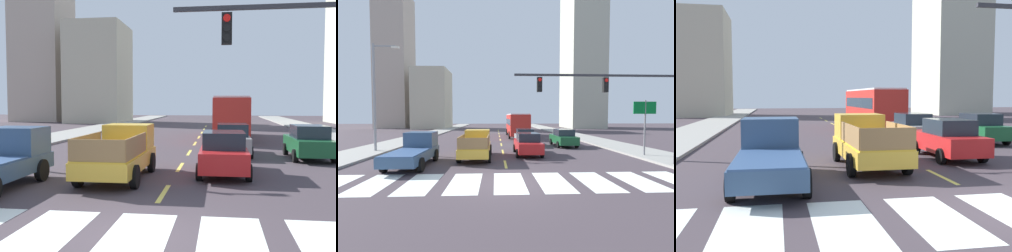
# 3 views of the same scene
# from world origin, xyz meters

# --- Properties ---
(ground_plane) EXTENTS (160.00, 160.00, 0.00)m
(ground_plane) POSITION_xyz_m (0.00, 0.00, 0.00)
(ground_plane) COLOR #41383E
(sidewalk_right) EXTENTS (3.89, 110.00, 0.15)m
(sidewalk_right) POSITION_xyz_m (11.49, 18.00, 0.07)
(sidewalk_right) COLOR gray
(sidewalk_right) RESTS_ON ground
(sidewalk_left) EXTENTS (3.89, 110.00, 0.15)m
(sidewalk_left) POSITION_xyz_m (-11.49, 18.00, 0.07)
(sidewalk_left) COLOR gray
(sidewalk_left) RESTS_ON ground
(crosswalk_stripe_1) EXTENTS (1.40, 3.37, 0.01)m
(crosswalk_stripe_1) POSITION_xyz_m (-6.03, 0.00, 0.00)
(crosswalk_stripe_1) COLOR silver
(crosswalk_stripe_1) RESTS_ON ground
(crosswalk_stripe_2) EXTENTS (1.40, 3.37, 0.01)m
(crosswalk_stripe_2) POSITION_xyz_m (-4.02, 0.00, 0.00)
(crosswalk_stripe_2) COLOR silver
(crosswalk_stripe_2) RESTS_ON ground
(crosswalk_stripe_3) EXTENTS (1.40, 3.37, 0.01)m
(crosswalk_stripe_3) POSITION_xyz_m (-2.01, 0.00, 0.00)
(crosswalk_stripe_3) COLOR silver
(crosswalk_stripe_3) RESTS_ON ground
(crosswalk_stripe_4) EXTENTS (1.40, 3.37, 0.01)m
(crosswalk_stripe_4) POSITION_xyz_m (0.00, 0.00, 0.00)
(crosswalk_stripe_4) COLOR silver
(crosswalk_stripe_4) RESTS_ON ground
(crosswalk_stripe_5) EXTENTS (1.40, 3.37, 0.01)m
(crosswalk_stripe_5) POSITION_xyz_m (2.01, 0.00, 0.00)
(crosswalk_stripe_5) COLOR silver
(crosswalk_stripe_5) RESTS_ON ground
(crosswalk_stripe_6) EXTENTS (1.40, 3.37, 0.01)m
(crosswalk_stripe_6) POSITION_xyz_m (4.02, 0.00, 0.00)
(crosswalk_stripe_6) COLOR silver
(crosswalk_stripe_6) RESTS_ON ground
(crosswalk_stripe_7) EXTENTS (1.40, 3.37, 0.01)m
(crosswalk_stripe_7) POSITION_xyz_m (6.03, 0.00, 0.00)
(crosswalk_stripe_7) COLOR silver
(crosswalk_stripe_7) RESTS_ON ground
(lane_dash_0) EXTENTS (0.16, 2.40, 0.01)m
(lane_dash_0) POSITION_xyz_m (0.00, 4.00, 0.00)
(lane_dash_0) COLOR #E3CE53
(lane_dash_0) RESTS_ON ground
(lane_dash_1) EXTENTS (0.16, 2.40, 0.01)m
(lane_dash_1) POSITION_xyz_m (0.00, 9.00, 0.00)
(lane_dash_1) COLOR #E3CE53
(lane_dash_1) RESTS_ON ground
(lane_dash_2) EXTENTS (0.16, 2.40, 0.01)m
(lane_dash_2) POSITION_xyz_m (0.00, 14.00, 0.00)
(lane_dash_2) COLOR #E3CE53
(lane_dash_2) RESTS_ON ground
(lane_dash_3) EXTENTS (0.16, 2.40, 0.01)m
(lane_dash_3) POSITION_xyz_m (0.00, 19.00, 0.00)
(lane_dash_3) COLOR #E3CE53
(lane_dash_3) RESTS_ON ground
(lane_dash_4) EXTENTS (0.16, 2.40, 0.01)m
(lane_dash_4) POSITION_xyz_m (0.00, 24.00, 0.00)
(lane_dash_4) COLOR #E3CE53
(lane_dash_4) RESTS_ON ground
(lane_dash_5) EXTENTS (0.16, 2.40, 0.01)m
(lane_dash_5) POSITION_xyz_m (0.00, 29.00, 0.00)
(lane_dash_5) COLOR #E3CE53
(lane_dash_5) RESTS_ON ground
(lane_dash_6) EXTENTS (0.16, 2.40, 0.01)m
(lane_dash_6) POSITION_xyz_m (0.00, 34.00, 0.00)
(lane_dash_6) COLOR #E3CE53
(lane_dash_6) RESTS_ON ground
(lane_dash_7) EXTENTS (0.16, 2.40, 0.01)m
(lane_dash_7) POSITION_xyz_m (0.00, 39.00, 0.00)
(lane_dash_7) COLOR #E3CE53
(lane_dash_7) RESTS_ON ground
(pickup_stakebed) EXTENTS (2.18, 5.20, 1.96)m
(pickup_stakebed) POSITION_xyz_m (-2.02, 6.52, 0.94)
(pickup_stakebed) COLOR gold
(pickup_stakebed) RESTS_ON ground
(pickup_dark) EXTENTS (2.18, 5.20, 1.96)m
(pickup_dark) POSITION_xyz_m (-5.65, 4.23, 0.92)
(pickup_dark) COLOR #334E70
(pickup_dark) RESTS_ON ground
(city_bus) EXTENTS (2.72, 10.80, 3.32)m
(city_bus) POSITION_xyz_m (2.48, 22.96, 1.95)
(city_bus) COLOR red
(city_bus) RESTS_ON ground
(sedan_near_left) EXTENTS (2.02, 4.40, 1.72)m
(sedan_near_left) POSITION_xyz_m (6.21, 12.41, 0.86)
(sedan_near_left) COLOR #19522C
(sedan_near_left) RESTS_ON ground
(sedan_far) EXTENTS (2.02, 4.40, 1.72)m
(sedan_far) POSITION_xyz_m (1.89, 7.53, 0.86)
(sedan_far) COLOR red
(sedan_far) RESTS_ON ground
(sedan_mid) EXTENTS (2.02, 4.40, 1.72)m
(sedan_mid) POSITION_xyz_m (2.40, 13.29, 0.86)
(sedan_mid) COLOR #919596
(sedan_mid) RESTS_ON ground
(traffic_signal_gantry) EXTENTS (9.78, 0.27, 6.00)m
(traffic_signal_gantry) POSITION_xyz_m (6.97, 2.81, 4.23)
(traffic_signal_gantry) COLOR #2D2D33
(traffic_signal_gantry) RESTS_ON ground
(direction_sign_green) EXTENTS (1.70, 0.12, 4.20)m
(direction_sign_green) POSITION_xyz_m (10.39, 6.10, 3.03)
(direction_sign_green) COLOR slate
(direction_sign_green) RESTS_ON ground
(streetlight_left) EXTENTS (2.20, 0.28, 9.00)m
(streetlight_left) POSITION_xyz_m (-10.51, 9.29, 4.97)
(streetlight_left) COLOR gray
(streetlight_left) RESTS_ON ground
(tower_tall_centre) EXTENTS (8.29, 11.39, 61.64)m
(tower_tall_centre) POSITION_xyz_m (21.41, 47.80, 30.82)
(tower_tall_centre) COLOR #B0B09C
(tower_tall_centre) RESTS_ON ground
(block_mid_left) EXTENTS (7.82, 9.45, 14.19)m
(block_mid_left) POSITION_xyz_m (-15.91, 47.01, 7.10)
(block_mid_left) COLOR #BAB198
(block_mid_left) RESTS_ON ground
(block_mid_right) EXTENTS (7.63, 8.10, 33.41)m
(block_mid_right) POSITION_xyz_m (-25.94, 49.79, 16.71)
(block_mid_right) COLOR #B6A494
(block_mid_right) RESTS_ON ground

